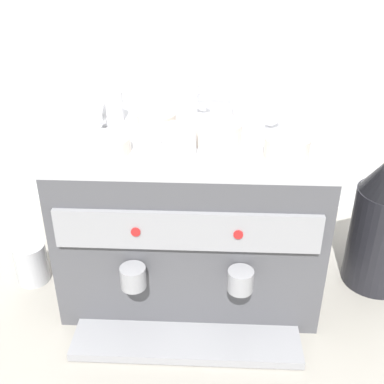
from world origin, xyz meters
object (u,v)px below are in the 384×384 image
(ceramic_cup_0, at_px, (178,140))
(ceramic_bowl_2, at_px, (157,122))
(espresso_machine, at_px, (192,209))
(milk_pitcher, at_px, (31,263))
(ceramic_cup_2, at_px, (107,107))
(ceramic_cup_1, at_px, (187,98))
(ceramic_bowl_0, at_px, (106,145))
(ceramic_cup_3, at_px, (251,115))
(ceramic_bowl_3, at_px, (287,148))
(ceramic_bowl_1, at_px, (215,131))

(ceramic_cup_0, distance_m, ceramic_bowl_2, 0.14)
(espresso_machine, xyz_separation_m, milk_pitcher, (-0.43, -0.05, -0.15))
(ceramic_cup_0, relative_size, ceramic_cup_2, 0.82)
(ceramic_cup_1, relative_size, ceramic_bowl_2, 1.07)
(espresso_machine, bearing_deg, ceramic_bowl_0, -148.47)
(ceramic_cup_3, bearing_deg, ceramic_cup_0, -134.94)
(ceramic_cup_2, relative_size, ceramic_bowl_3, 1.20)
(ceramic_cup_1, height_order, milk_pitcher, ceramic_cup_1)
(ceramic_bowl_0, bearing_deg, ceramic_bowl_2, 52.32)
(ceramic_cup_2, xyz_separation_m, ceramic_cup_3, (0.35, -0.02, -0.01))
(ceramic_bowl_0, height_order, milk_pitcher, ceramic_bowl_0)
(ceramic_cup_3, distance_m, ceramic_bowl_0, 0.36)
(espresso_machine, xyz_separation_m, ceramic_bowl_1, (0.05, -0.03, 0.23))
(ceramic_cup_1, bearing_deg, ceramic_bowl_2, -113.65)
(ceramic_cup_3, xyz_separation_m, milk_pitcher, (-0.57, -0.10, -0.39))
(ceramic_cup_2, distance_m, milk_pitcher, 0.46)
(espresso_machine, relative_size, ceramic_cup_1, 6.13)
(ceramic_bowl_1, relative_size, milk_pitcher, 1.12)
(ceramic_cup_1, xyz_separation_m, ceramic_bowl_1, (0.07, -0.19, -0.02))
(ceramic_cup_2, bearing_deg, espresso_machine, -18.07)
(ceramic_cup_0, relative_size, ceramic_cup_3, 0.81)
(ceramic_cup_1, relative_size, ceramic_bowl_1, 0.79)
(ceramic_bowl_2, xyz_separation_m, ceramic_bowl_3, (0.29, -0.13, -0.00))
(ceramic_bowl_2, bearing_deg, ceramic_cup_3, 8.53)
(ceramic_cup_3, bearing_deg, milk_pitcher, -170.35)
(ceramic_cup_1, height_order, ceramic_cup_2, ceramic_cup_2)
(ceramic_cup_1, height_order, ceramic_bowl_0, ceramic_cup_1)
(ceramic_cup_1, xyz_separation_m, ceramic_cup_3, (0.16, -0.11, -0.00))
(espresso_machine, height_order, ceramic_cup_0, ceramic_cup_0)
(ceramic_cup_0, relative_size, milk_pitcher, 0.86)
(ceramic_cup_0, relative_size, ceramic_cup_1, 0.96)
(ceramic_cup_3, height_order, milk_pitcher, ceramic_cup_3)
(ceramic_cup_0, bearing_deg, milk_pitcher, 170.50)
(ceramic_cup_2, height_order, ceramic_bowl_1, ceramic_cup_2)
(ceramic_cup_3, distance_m, ceramic_bowl_3, 0.18)
(ceramic_bowl_0, distance_m, milk_pitcher, 0.45)
(ceramic_bowl_0, relative_size, ceramic_bowl_2, 1.15)
(ceramic_cup_0, distance_m, ceramic_bowl_3, 0.23)
(espresso_machine, xyz_separation_m, ceramic_bowl_0, (-0.18, -0.11, 0.22))
(espresso_machine, height_order, ceramic_cup_1, ceramic_cup_1)
(espresso_machine, xyz_separation_m, ceramic_cup_1, (-0.02, 0.16, 0.24))
(ceramic_cup_2, xyz_separation_m, ceramic_bowl_0, (0.03, -0.18, -0.02))
(espresso_machine, xyz_separation_m, ceramic_cup_0, (-0.02, -0.12, 0.24))
(ceramic_cup_2, height_order, ceramic_bowl_0, ceramic_cup_2)
(ceramic_cup_0, xyz_separation_m, ceramic_cup_2, (-0.19, 0.19, 0.01))
(ceramic_cup_2, xyz_separation_m, ceramic_bowl_1, (0.27, -0.10, -0.02))
(ceramic_cup_0, xyz_separation_m, milk_pitcher, (-0.40, 0.07, -0.39))
(ceramic_bowl_2, bearing_deg, ceramic_cup_2, 156.64)
(ceramic_cup_3, relative_size, ceramic_bowl_0, 1.11)
(ceramic_bowl_1, bearing_deg, ceramic_cup_2, 158.91)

